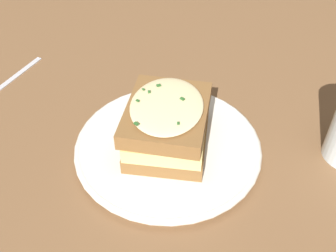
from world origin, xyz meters
name	(u,v)px	position (x,y,z in m)	size (l,w,h in m)	color
ground_plane	(172,166)	(0.00, 0.00, 0.00)	(2.40, 2.40, 0.00)	brown
dinner_plate	(168,146)	(-0.01, 0.03, 0.01)	(0.25, 0.25, 0.02)	silver
sandwich	(168,124)	(-0.01, 0.03, 0.05)	(0.10, 0.13, 0.07)	brown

